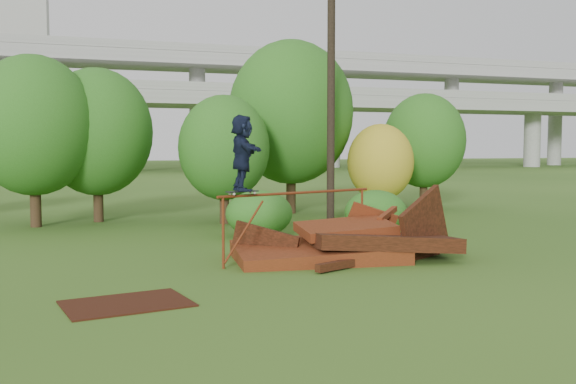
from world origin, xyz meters
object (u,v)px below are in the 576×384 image
object	(u,v)px
utility_pole	(331,74)
skater	(242,153)
flat_plate	(127,304)
scrap_pile	(347,245)

from	to	relation	value
utility_pole	skater	bearing A→B (deg)	-124.90
skater	flat_plate	distance (m)	4.68
skater	utility_pole	world-z (taller)	utility_pole
scrap_pile	utility_pole	distance (m)	9.23
skater	flat_plate	bearing A→B (deg)	136.20
flat_plate	utility_pole	world-z (taller)	utility_pole
flat_plate	utility_pole	size ratio (longest dim) A/B	0.20
scrap_pile	utility_pole	bearing A→B (deg)	70.53
flat_plate	utility_pole	xyz separation A→B (m)	(7.99, 10.28, 5.27)
utility_pole	flat_plate	bearing A→B (deg)	-127.87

